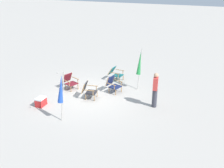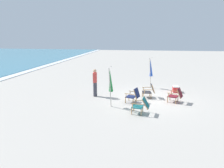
{
  "view_description": "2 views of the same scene",
  "coord_description": "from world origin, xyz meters",
  "px_view_note": "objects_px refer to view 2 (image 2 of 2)",
  "views": [
    {
      "loc": [
        10.47,
        5.09,
        5.63
      ],
      "look_at": [
        -0.66,
        0.9,
        0.5
      ],
      "focal_mm": 42.0,
      "sensor_mm": 36.0,
      "label": 1
    },
    {
      "loc": [
        -11.03,
        0.43,
        3.47
      ],
      "look_at": [
        -0.35,
        2.12,
        0.87
      ],
      "focal_mm": 32.0,
      "sensor_mm": 36.0,
      "label": 2
    }
  ],
  "objects_px": {
    "beach_chair_back_left": "(176,95)",
    "beach_chair_front_right": "(141,105)",
    "beach_chair_back_right": "(149,90)",
    "cooler_box": "(176,89)",
    "beach_chair_far_center": "(134,95)",
    "person_near_chairs": "(95,82)",
    "umbrella_furled_blue": "(151,68)",
    "umbrella_furled_green": "(110,81)"
  },
  "relations": [
    {
      "from": "umbrella_furled_blue",
      "to": "umbrella_furled_green",
      "type": "distance_m",
      "value": 4.66
    },
    {
      "from": "beach_chair_back_right",
      "to": "umbrella_furled_green",
      "type": "bearing_deg",
      "value": 135.47
    },
    {
      "from": "cooler_box",
      "to": "umbrella_furled_blue",
      "type": "bearing_deg",
      "value": 65.33
    },
    {
      "from": "beach_chair_far_center",
      "to": "person_near_chairs",
      "type": "bearing_deg",
      "value": 69.85
    },
    {
      "from": "beach_chair_front_right",
      "to": "beach_chair_far_center",
      "type": "bearing_deg",
      "value": 15.85
    },
    {
      "from": "umbrella_furled_blue",
      "to": "beach_chair_back_right",
      "type": "bearing_deg",
      "value": 177.36
    },
    {
      "from": "beach_chair_front_right",
      "to": "beach_chair_back_right",
      "type": "bearing_deg",
      "value": -9.44
    },
    {
      "from": "beach_chair_back_left",
      "to": "umbrella_furled_blue",
      "type": "distance_m",
      "value": 3.29
    },
    {
      "from": "beach_chair_far_center",
      "to": "beach_chair_back_left",
      "type": "bearing_deg",
      "value": -79.56
    },
    {
      "from": "beach_chair_back_right",
      "to": "umbrella_furled_green",
      "type": "distance_m",
      "value": 2.93
    },
    {
      "from": "beach_chair_back_right",
      "to": "cooler_box",
      "type": "distance_m",
      "value": 2.25
    },
    {
      "from": "beach_chair_back_left",
      "to": "person_near_chairs",
      "type": "height_order",
      "value": "person_near_chairs"
    },
    {
      "from": "beach_chair_far_center",
      "to": "beach_chair_back_right",
      "type": "bearing_deg",
      "value": -38.13
    },
    {
      "from": "beach_chair_back_left",
      "to": "beach_chair_far_center",
      "type": "xyz_separation_m",
      "value": [
        -0.41,
        2.24,
        0.0
      ]
    },
    {
      "from": "umbrella_furled_green",
      "to": "cooler_box",
      "type": "height_order",
      "value": "umbrella_furled_green"
    },
    {
      "from": "beach_chair_far_center",
      "to": "umbrella_furled_green",
      "type": "xyz_separation_m",
      "value": [
        -0.9,
        1.1,
        0.92
      ]
    },
    {
      "from": "umbrella_furled_blue",
      "to": "umbrella_furled_green",
      "type": "relative_size",
      "value": 1.02
    },
    {
      "from": "beach_chair_far_center",
      "to": "umbrella_furled_blue",
      "type": "height_order",
      "value": "umbrella_furled_blue"
    },
    {
      "from": "beach_chair_back_right",
      "to": "beach_chair_far_center",
      "type": "xyz_separation_m",
      "value": [
        -1.08,
        0.85,
        0.0
      ]
    },
    {
      "from": "beach_chair_back_right",
      "to": "person_near_chairs",
      "type": "height_order",
      "value": "person_near_chairs"
    },
    {
      "from": "umbrella_furled_blue",
      "to": "beach_chair_back_left",
      "type": "bearing_deg",
      "value": -155.86
    },
    {
      "from": "umbrella_furled_blue",
      "to": "umbrella_furled_green",
      "type": "xyz_separation_m",
      "value": [
        -4.18,
        2.05,
        -0.03
      ]
    },
    {
      "from": "beach_chair_back_right",
      "to": "person_near_chairs",
      "type": "relative_size",
      "value": 0.5
    },
    {
      "from": "umbrella_furled_green",
      "to": "beach_chair_far_center",
      "type": "bearing_deg",
      "value": -50.74
    },
    {
      "from": "beach_chair_back_left",
      "to": "umbrella_furled_blue",
      "type": "bearing_deg",
      "value": 24.14
    },
    {
      "from": "beach_chair_front_right",
      "to": "beach_chair_far_center",
      "type": "height_order",
      "value": "beach_chair_far_center"
    },
    {
      "from": "beach_chair_far_center",
      "to": "cooler_box",
      "type": "distance_m",
      "value": 3.61
    },
    {
      "from": "beach_chair_front_right",
      "to": "umbrella_furled_green",
      "type": "bearing_deg",
      "value": 68.8
    },
    {
      "from": "beach_chair_front_right",
      "to": "beach_chair_far_center",
      "type": "xyz_separation_m",
      "value": [
        1.49,
        0.42,
        0.01
      ]
    },
    {
      "from": "beach_chair_back_left",
      "to": "beach_chair_front_right",
      "type": "distance_m",
      "value": 2.63
    },
    {
      "from": "umbrella_furled_blue",
      "to": "beach_chair_front_right",
      "type": "bearing_deg",
      "value": 173.68
    },
    {
      "from": "beach_chair_back_right",
      "to": "beach_chair_back_left",
      "type": "bearing_deg",
      "value": -115.77
    },
    {
      "from": "beach_chair_back_right",
      "to": "cooler_box",
      "type": "height_order",
      "value": "beach_chair_back_right"
    },
    {
      "from": "beach_chair_back_left",
      "to": "beach_chair_front_right",
      "type": "relative_size",
      "value": 1.03
    },
    {
      "from": "beach_chair_far_center",
      "to": "umbrella_furled_green",
      "type": "height_order",
      "value": "umbrella_furled_green"
    },
    {
      "from": "beach_chair_front_right",
      "to": "umbrella_furled_green",
      "type": "height_order",
      "value": "umbrella_furled_green"
    },
    {
      "from": "beach_chair_front_right",
      "to": "person_near_chairs",
      "type": "xyz_separation_m",
      "value": [
        2.33,
        2.72,
        0.42
      ]
    },
    {
      "from": "umbrella_furled_blue",
      "to": "person_near_chairs",
      "type": "xyz_separation_m",
      "value": [
        -2.44,
        3.25,
        -0.55
      ]
    },
    {
      "from": "umbrella_furled_blue",
      "to": "person_near_chairs",
      "type": "bearing_deg",
      "value": 126.9
    },
    {
      "from": "beach_chair_far_center",
      "to": "umbrella_furled_green",
      "type": "bearing_deg",
      "value": 129.26
    },
    {
      "from": "beach_chair_back_left",
      "to": "person_near_chairs",
      "type": "bearing_deg",
      "value": 84.58
    },
    {
      "from": "beach_chair_far_center",
      "to": "person_near_chairs",
      "type": "distance_m",
      "value": 2.48
    }
  ]
}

